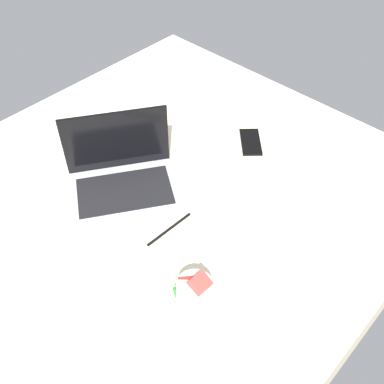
{
  "coord_description": "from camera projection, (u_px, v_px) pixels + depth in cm",
  "views": [
    {
      "loc": [
        -54.2,
        -76.64,
        124.01
      ],
      "look_at": [
        16.38,
        -10.88,
        24.0
      ],
      "focal_mm": 43.51,
      "sensor_mm": 36.0,
      "label": 1
    }
  ],
  "objects": [
    {
      "name": "cell_phone",
      "position": [
        251.0,
        142.0,
        1.64
      ],
      "size": [
        14.8,
        14.61,
        0.8
      ],
      "primitive_type": "cube",
      "rotation": [
        0.0,
        0.0,
        2.34
      ],
      "color": "black",
      "rests_on": "bed_mattress"
    },
    {
      "name": "charger_cable",
      "position": [
        169.0,
        229.0,
        1.36
      ],
      "size": [
        17.01,
        1.21,
        0.6
      ],
      "primitive_type": "cube",
      "rotation": [
        0.0,
        0.0,
        -0.04
      ],
      "color": "black",
      "rests_on": "bed_mattress"
    },
    {
      "name": "snack_cup",
      "position": [
        194.0,
        295.0,
        1.14
      ],
      "size": [
        9.0,
        9.94,
        14.72
      ],
      "color": "silver",
      "rests_on": "bed_mattress"
    },
    {
      "name": "laptop",
      "position": [
        122.0,
        176.0,
        1.46
      ],
      "size": [
        40.22,
        37.53,
        23.0
      ],
      "rotation": [
        0.0,
        0.0,
        -0.59
      ],
      "color": "#B7BABC",
      "rests_on": "bed_mattress"
    },
    {
      "name": "bed_mattress",
      "position": [
        131.0,
        235.0,
        1.47
      ],
      "size": [
        180.0,
        140.0,
        18.0
      ],
      "primitive_type": "cube",
      "color": "beige",
      "rests_on": "ground"
    }
  ]
}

